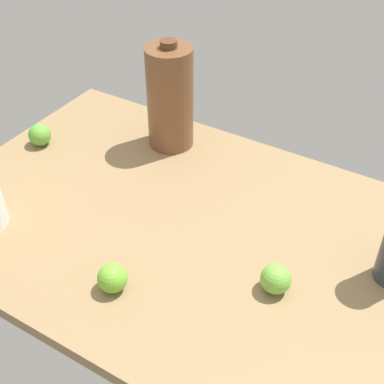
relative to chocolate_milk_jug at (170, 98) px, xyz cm
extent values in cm
cube|color=#90734C|center=(22.05, -25.76, -15.11)|extent=(120.00, 76.00, 3.00)
cylinder|color=brown|center=(0.00, 0.00, -0.12)|extent=(11.86, 11.86, 26.99)
cylinder|color=#59331E|center=(0.00, 0.00, 14.28)|extent=(4.15, 4.15, 1.80)
sphere|color=#6FB73D|center=(44.97, -32.67, -10.61)|extent=(6.00, 6.00, 6.00)
sphere|color=#6DB732|center=(18.00, -48.64, -10.68)|extent=(5.87, 5.87, 5.87)
sphere|color=#5DA834|center=(-29.32, -18.71, -10.65)|extent=(5.93, 5.93, 5.93)
camera|label=1|loc=(66.73, -99.75, 66.88)|focal=50.00mm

